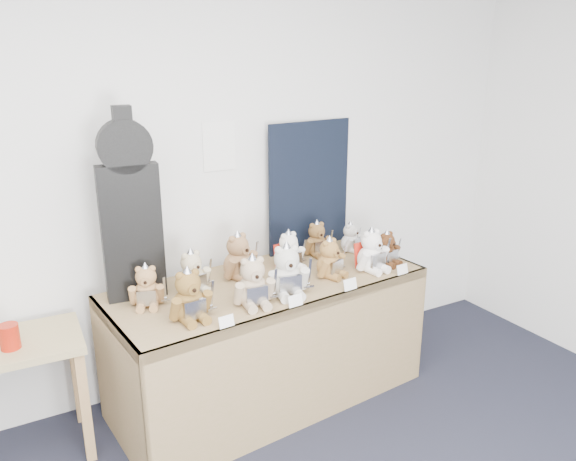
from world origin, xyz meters
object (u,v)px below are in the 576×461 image
teddy_back_centre_right (289,252)px  teddy_front_far_right (371,252)px  teddy_front_centre (287,273)px  teddy_front_far_left (189,297)px  guitar_case (130,208)px  teddy_back_centre_left (239,258)px  teddy_back_far_left (147,288)px  teddy_back_end (351,238)px  teddy_back_left (192,274)px  red_cup (9,337)px  teddy_front_left (253,284)px  teddy_back_right (317,240)px  teddy_front_end (387,250)px  display_table (276,312)px  teddy_front_right (330,260)px

teddy_back_centre_right → teddy_front_far_right: bearing=-43.6°
teddy_front_centre → teddy_front_far_left: bearing=-165.3°
guitar_case → teddy_back_centre_left: 0.72m
teddy_back_far_left → teddy_back_centre_left: bearing=30.6°
teddy_front_centre → teddy_back_end: (0.73, 0.42, -0.04)m
teddy_back_centre_left → teddy_back_left: bearing=170.6°
red_cup → teddy_front_left: bearing=-16.0°
teddy_back_right → teddy_back_far_left: teddy_back_far_left is taller
teddy_back_left → teddy_back_far_left: size_ratio=1.07×
red_cup → teddy_front_end: teddy_front_end is taller
display_table → teddy_back_centre_left: teddy_back_centre_left is taller
teddy_front_centre → teddy_back_left: (-0.45, 0.29, -0.02)m
teddy_back_centre_left → teddy_back_end: bearing=-16.9°
guitar_case → teddy_front_right: 1.20m
teddy_front_far_left → teddy_front_far_right: (1.22, 0.10, -0.00)m
teddy_front_centre → teddy_front_far_right: teddy_front_centre is taller
teddy_front_far_left → teddy_back_end: teddy_front_far_left is taller
teddy_back_left → teddy_front_end: bearing=-23.8°
teddy_front_right → teddy_back_centre_left: size_ratio=0.86×
teddy_front_right → teddy_back_left: size_ratio=0.98×
teddy_front_left → teddy_front_right: size_ratio=1.14×
teddy_front_far_left → teddy_back_left: bearing=62.8°
teddy_front_left → teddy_front_far_right: teddy_front_left is taller
teddy_front_centre → teddy_back_far_left: size_ratio=1.27×
guitar_case → teddy_back_left: size_ratio=3.76×
guitar_case → teddy_front_centre: size_ratio=3.15×
guitar_case → teddy_front_left: (0.52, -0.41, -0.39)m
teddy_front_far_left → teddy_front_centre: size_ratio=0.92×
teddy_back_far_left → teddy_back_centre_right: bearing=25.4°
guitar_case → teddy_back_left: 0.50m
teddy_back_end → display_table: bearing=171.9°
teddy_front_left → teddy_front_centre: bearing=15.0°
teddy_back_centre_right → teddy_back_far_left: bearing=175.0°
teddy_front_far_right → teddy_back_centre_right: size_ratio=1.10×
teddy_front_left → display_table: bearing=45.1°
teddy_front_end → teddy_back_end: 0.33m
teddy_front_centre → teddy_back_far_left: teddy_front_centre is taller
display_table → teddy_front_centre: (-0.00, -0.14, 0.30)m
teddy_back_centre_right → display_table: bearing=-147.3°
teddy_front_centre → guitar_case: bearing=164.5°
teddy_back_left → teddy_front_far_left: bearing=-127.2°
teddy_front_right → teddy_back_far_left: 1.09m
teddy_front_end → teddy_back_right: 0.47m
teddy_front_end → teddy_back_right: (-0.29, 0.37, 0.00)m
red_cup → teddy_back_left: teddy_back_left is taller
teddy_front_end → teddy_back_centre_left: bearing=150.8°
teddy_front_left → teddy_back_end: size_ratio=1.38×
teddy_front_far_left → teddy_front_far_right: 1.22m
teddy_front_left → teddy_front_right: teddy_front_left is taller
teddy_back_far_left → teddy_front_centre: bearing=0.9°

